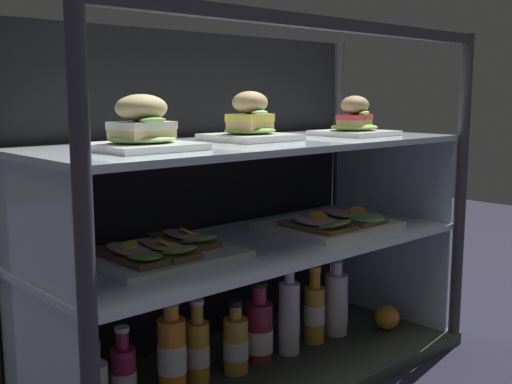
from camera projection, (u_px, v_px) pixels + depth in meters
name	position (u px, v px, depth m)	size (l,w,h in m)	color
ground_plane	(256.00, 381.00, 1.65)	(6.00, 6.00, 0.02)	black
case_base_deck	(256.00, 371.00, 1.65)	(1.21, 0.49, 0.04)	#33382D
case_frame	(222.00, 187.00, 1.67)	(1.21, 0.49, 0.90)	#333338
riser_lower_tier	(256.00, 307.00, 1.62)	(1.14, 0.43, 0.31)	silver
shelf_lower_glass	(256.00, 245.00, 1.59)	(1.16, 0.44, 0.02)	silver
riser_upper_tier	(256.00, 195.00, 1.57)	(1.14, 0.43, 0.24)	silver
shelf_upper_glass	(256.00, 144.00, 1.56)	(1.16, 0.44, 0.02)	silver
plated_roll_sandwich_mid_right	(142.00, 129.00, 1.29)	(0.21, 0.21, 0.11)	white
plated_roll_sandwich_mid_left	(251.00, 123.00, 1.57)	(0.20, 0.20, 0.12)	white
plated_roll_sandwich_far_left	(355.00, 122.00, 1.76)	(0.19, 0.19, 0.11)	white
open_sandwich_tray_mid_left	(161.00, 251.00, 1.43)	(0.34, 0.28, 0.06)	white
open_sandwich_tray_far_left	(333.00, 223.00, 1.74)	(0.34, 0.28, 0.06)	white
juice_bottle_back_left	(123.00, 377.00, 1.40)	(0.06, 0.06, 0.19)	#9E2146
juice_bottle_front_right_end	(172.00, 357.00, 1.44)	(0.07, 0.07, 0.24)	orange
juice_bottle_front_middle	(198.00, 350.00, 1.53)	(0.06, 0.06, 0.21)	gold
juice_bottle_front_second	(235.00, 344.00, 1.59)	(0.06, 0.06, 0.19)	gold
juice_bottle_back_center	(259.00, 331.00, 1.66)	(0.07, 0.07, 0.21)	maroon
juice_bottle_back_right	(289.00, 317.00, 1.70)	(0.06, 0.06, 0.25)	white
juice_bottle_front_fourth	(314.00, 312.00, 1.78)	(0.06, 0.06, 0.22)	gold
juice_bottle_front_left_end	(336.00, 305.00, 1.84)	(0.07, 0.07, 0.23)	white
orange_fruit_beside_bottles	(387.00, 317.00, 1.88)	(0.07, 0.07, 0.07)	orange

